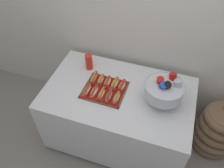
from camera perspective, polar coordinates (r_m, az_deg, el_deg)
ground_plane at (r=2.84m, az=1.34°, el=-12.15°), size 10.00×10.00×0.00m
back_wall at (r=2.32m, az=6.28°, el=17.09°), size 6.00×0.10×2.60m
buffet_table at (r=2.51m, az=1.49°, el=-7.41°), size 1.46×0.89×0.75m
floor_vase at (r=2.79m, az=24.51°, el=-10.32°), size 0.49×0.49×1.12m
serving_tray at (r=2.25m, az=-1.83°, el=-1.47°), size 0.41×0.37×0.01m
hot_dog_0 at (r=2.22m, az=-6.22°, el=-1.50°), size 0.07×0.18×0.06m
hot_dog_1 at (r=2.20m, az=-4.44°, el=-1.96°), size 0.07×0.16×0.06m
hot_dog_2 at (r=2.18m, az=-2.62°, el=-2.45°), size 0.06×0.16×0.06m
hot_dog_3 at (r=2.16m, az=-0.77°, el=-2.90°), size 0.06×0.17×0.07m
hot_dog_4 at (r=2.14m, az=1.12°, el=-3.50°), size 0.07×0.17×0.06m
hot_dog_5 at (r=2.32m, az=-4.58°, el=1.41°), size 0.06×0.18×0.06m
hot_dog_6 at (r=2.30m, az=-2.86°, el=0.92°), size 0.07×0.16×0.06m
hot_dog_7 at (r=2.28m, az=-1.11°, el=0.48°), size 0.07×0.15×0.06m
hot_dog_8 at (r=2.26m, az=0.67°, el=0.03°), size 0.08×0.18×0.06m
hot_dog_9 at (r=2.25m, az=2.48°, el=-0.46°), size 0.07×0.16×0.06m
punch_bowl at (r=2.10m, az=12.87°, el=-1.25°), size 0.36×0.36×0.27m
cup_stack at (r=2.43m, az=-5.74°, el=5.51°), size 0.08×0.08×0.18m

